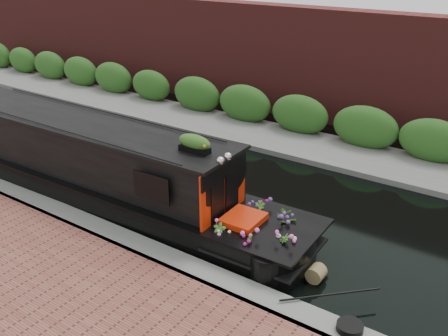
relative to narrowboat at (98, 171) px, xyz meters
The scene contains 8 objects.
ground 2.95m from the narrowboat, 44.99° to the left, with size 80.00×80.00×0.00m, color black.
near_bank_coping 2.51m from the narrowboat, 32.71° to the right, with size 40.00×0.60×0.50m, color slate.
far_bank_path 6.57m from the narrowboat, 72.06° to the left, with size 40.00×2.40×0.34m, color slate.
far_hedge 7.43m from the narrowboat, 74.21° to the left, with size 40.00×1.10×2.80m, color #28571D.
far_brick_wall 9.46m from the narrowboat, 77.69° to the left, with size 40.00×1.00×8.00m, color #581F1D.
narrowboat is the anchor object (origin of this frame).
rope_fender 6.07m from the narrowboat, ahead, with size 0.33×0.33×0.33m, color olive.
coiled_mooring_rope 7.30m from the narrowboat, ahead, with size 0.44×0.44×0.12m, color black.
Camera 1 is at (7.09, -9.59, 5.98)m, focal length 40.00 mm.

